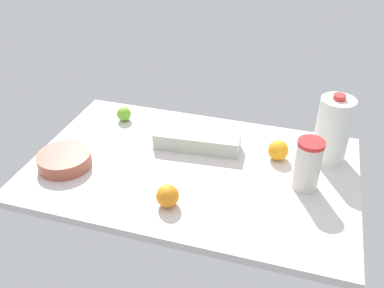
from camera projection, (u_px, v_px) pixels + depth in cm
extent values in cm
cube|color=silver|center=(192.00, 170.00, 160.20)|extent=(120.00, 76.00, 3.00)
cube|color=beige|center=(197.00, 141.00, 168.03)|extent=(34.29, 12.78, 6.46)
cylinder|color=silver|center=(307.00, 167.00, 144.65)|extent=(8.88, 8.88, 17.39)
cylinder|color=red|center=(312.00, 143.00, 139.49)|extent=(9.14, 9.14, 1.40)
cylinder|color=#A55241|center=(65.00, 160.00, 158.40)|extent=(19.71, 19.71, 5.22)
cylinder|color=white|center=(333.00, 130.00, 157.27)|extent=(12.50, 12.50, 25.08)
cylinder|color=red|center=(340.00, 97.00, 149.89)|extent=(4.38, 4.38, 1.80)
sphere|color=orange|center=(278.00, 150.00, 161.45)|extent=(7.74, 7.74, 7.74)
sphere|color=#70B82E|center=(124.00, 114.00, 186.42)|extent=(6.27, 6.27, 6.27)
sphere|color=orange|center=(168.00, 196.00, 139.34)|extent=(7.65, 7.65, 7.65)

